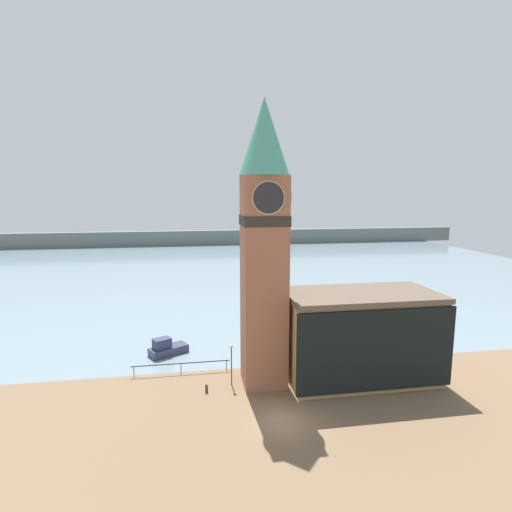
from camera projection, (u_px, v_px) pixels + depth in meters
ground_plane at (282, 422)px, 31.24m from camera, size 160.00×160.00×0.00m
water at (219, 265)px, 99.62m from camera, size 160.00×120.00×0.00m
far_shoreline at (211, 238)px, 138.23m from camera, size 180.00×3.00×5.00m
pier_railing at (181, 364)px, 39.46m from camera, size 9.62×0.08×1.09m
clock_tower at (264, 238)px, 35.69m from camera, size 4.48×4.48×25.84m
pier_building at (360, 336)px, 38.09m from camera, size 14.45×7.48×8.49m
boat_near at (167, 348)px, 44.17m from camera, size 4.50×3.56×1.98m
mooring_bollard_near at (207, 388)px, 35.81m from camera, size 0.27×0.27×0.75m
lamp_post at (231, 357)px, 36.81m from camera, size 0.32×0.32×3.96m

